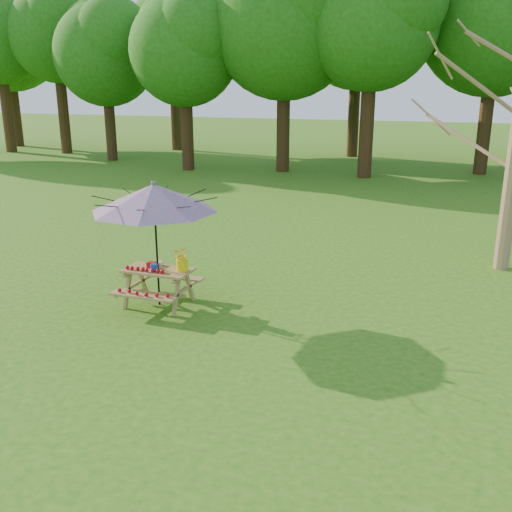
% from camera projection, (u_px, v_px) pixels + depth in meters
% --- Properties ---
extents(picnic_table, '(1.20, 1.32, 0.67)m').
position_uv_depth(picnic_table, '(159.00, 287.00, 10.16)').
color(picnic_table, olive).
rests_on(picnic_table, ground).
extents(patio_umbrella, '(2.71, 2.71, 2.25)m').
position_uv_depth(patio_umbrella, '(154.00, 198.00, 9.69)').
color(patio_umbrella, black).
rests_on(patio_umbrella, ground).
extents(produce_bins, '(0.28, 0.45, 0.13)m').
position_uv_depth(produce_bins, '(154.00, 266.00, 10.08)').
color(produce_bins, '#B2110E').
rests_on(produce_bins, picnic_table).
extents(tomatoes_row, '(0.77, 0.13, 0.07)m').
position_uv_depth(tomatoes_row, '(145.00, 269.00, 9.93)').
color(tomatoes_row, red).
rests_on(tomatoes_row, picnic_table).
extents(flower_bucket, '(0.34, 0.32, 0.45)m').
position_uv_depth(flower_bucket, '(182.00, 258.00, 9.90)').
color(flower_bucket, yellow).
rests_on(flower_bucket, picnic_table).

